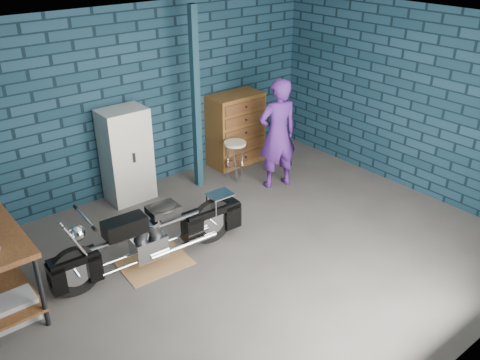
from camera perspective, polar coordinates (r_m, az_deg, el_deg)
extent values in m
plane|color=#474543|center=(6.35, 1.53, -8.23)|extent=(6.00, 6.00, 0.00)
cube|color=#0F2633|center=(7.62, -10.80, 8.84)|extent=(6.00, 0.02, 2.70)
cube|color=#0F2633|center=(7.86, 18.72, 8.44)|extent=(0.02, 5.00, 2.70)
cube|color=silver|center=(5.28, 1.90, 16.50)|extent=(6.00, 5.00, 0.02)
cube|color=#122D3A|center=(7.44, -4.97, 8.78)|extent=(0.10, 0.10, 2.70)
cube|color=brown|center=(6.26, -9.56, -9.16)|extent=(0.84, 0.65, 0.01)
imported|color=#431C6C|center=(7.60, 4.25, 5.16)|extent=(0.70, 0.55, 1.70)
cube|color=gray|center=(5.81, -24.02, -13.14)|extent=(0.43, 0.31, 0.27)
cube|color=beige|center=(7.42, -12.61, 2.70)|extent=(0.64, 0.46, 1.38)
cube|color=brown|center=(8.45, -0.43, 5.71)|extent=(0.90, 0.50, 1.20)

